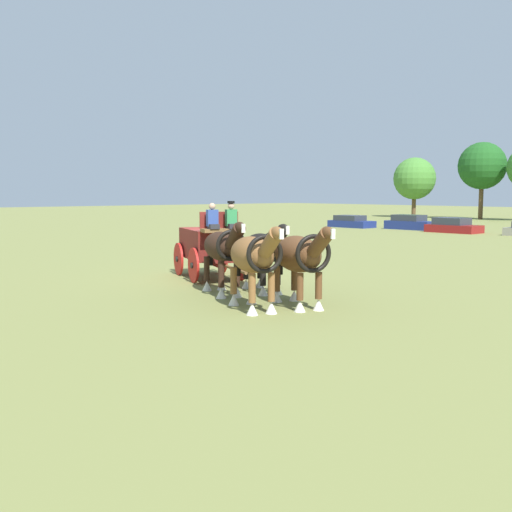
% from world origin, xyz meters
% --- Properties ---
extents(ground_plane, '(220.00, 220.00, 0.00)m').
position_xyz_m(ground_plane, '(0.00, 0.00, 0.00)').
color(ground_plane, olive).
extents(show_wagon, '(5.57, 2.77, 2.77)m').
position_xyz_m(show_wagon, '(0.16, -0.05, 1.20)').
color(show_wagon, maroon).
rests_on(show_wagon, ground).
extents(draft_horse_rear_near, '(3.03, 1.53, 2.17)m').
position_xyz_m(draft_horse_rear_near, '(3.68, -0.61, 1.31)').
color(draft_horse_rear_near, black).
rests_on(draft_horse_rear_near, ground).
extents(draft_horse_rear_off, '(3.03, 1.54, 2.25)m').
position_xyz_m(draft_horse_rear_off, '(3.24, -1.84, 1.38)').
color(draft_horse_rear_off, '#331E14').
rests_on(draft_horse_rear_off, ground).
extents(draft_horse_lead_near, '(3.11, 1.63, 2.24)m').
position_xyz_m(draft_horse_lead_near, '(6.11, -1.47, 1.37)').
color(draft_horse_lead_near, brown).
rests_on(draft_horse_lead_near, ground).
extents(draft_horse_lead_off, '(2.99, 1.56, 2.26)m').
position_xyz_m(draft_horse_lead_off, '(5.68, -2.70, 1.39)').
color(draft_horse_lead_off, brown).
rests_on(draft_horse_lead_off, ground).
extents(parked_vehicle_a, '(4.03, 2.00, 1.05)m').
position_xyz_m(parked_vehicle_a, '(-17.49, 28.18, 0.45)').
color(parked_vehicle_a, navy).
rests_on(parked_vehicle_a, ground).
extents(parked_vehicle_b, '(4.18, 1.91, 1.21)m').
position_xyz_m(parked_vehicle_b, '(-12.30, 29.56, 0.52)').
color(parked_vehicle_b, navy).
rests_on(parked_vehicle_b, ground).
extents(parked_vehicle_c, '(4.01, 2.12, 1.14)m').
position_xyz_m(parked_vehicle_c, '(-7.82, 28.70, 0.49)').
color(parked_vehicle_c, maroon).
rests_on(parked_vehicle_c, ground).
extents(tree_a, '(5.09, 5.09, 7.28)m').
position_xyz_m(tree_a, '(-26.46, 50.27, 4.71)').
color(tree_a, brown).
rests_on(tree_a, ground).
extents(tree_b, '(5.32, 5.32, 8.70)m').
position_xyz_m(tree_b, '(-18.36, 51.54, 6.01)').
color(tree_b, brown).
rests_on(tree_b, ground).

